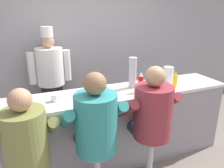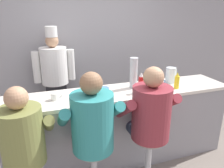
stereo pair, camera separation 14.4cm
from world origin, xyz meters
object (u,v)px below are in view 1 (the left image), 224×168
at_px(breakfast_plate, 87,99).
at_px(diner_seated_olive, 26,142).
at_px(hot_sauce_bottle_orange, 161,86).
at_px(cup_stack_steel, 133,73).
at_px(diner_seated_maroon, 151,114).
at_px(mustard_bottle_yellow, 175,80).
at_px(diner_seated_teal, 95,125).
at_px(water_pitcher_clear, 168,74).
at_px(coffee_mug_white, 55,98).
at_px(cook_in_whites_near, 51,75).
at_px(coffee_mug_blue, 158,82).
at_px(cereal_bowl, 103,90).
at_px(ketchup_bottle_red, 141,83).

relative_size(breakfast_plate, diner_seated_olive, 0.18).
height_order(hot_sauce_bottle_orange, diner_seated_olive, diner_seated_olive).
xyz_separation_m(cup_stack_steel, diner_seated_maroon, (-0.06, -0.58, -0.31)).
bearing_deg(mustard_bottle_yellow, diner_seated_teal, -163.01).
xyz_separation_m(water_pitcher_clear, diner_seated_olive, (-1.94, -0.61, -0.25)).
height_order(hot_sauce_bottle_orange, diner_seated_maroon, diner_seated_maroon).
xyz_separation_m(coffee_mug_white, cup_stack_steel, (1.01, 0.08, 0.16)).
bearing_deg(diner_seated_teal, coffee_mug_white, 121.69).
bearing_deg(diner_seated_olive, diner_seated_teal, 0.33).
bearing_deg(cup_stack_steel, cook_in_whites_near, 128.58).
relative_size(mustard_bottle_yellow, diner_seated_olive, 0.16).
relative_size(breakfast_plate, coffee_mug_blue, 1.96).
bearing_deg(coffee_mug_blue, breakfast_plate, -170.94).
bearing_deg(diner_seated_teal, cereal_bowl, 62.36).
bearing_deg(water_pitcher_clear, cook_in_whites_near, 143.26).
bearing_deg(water_pitcher_clear, hot_sauce_bottle_orange, -138.16).
bearing_deg(coffee_mug_blue, coffee_mug_white, -177.56).
height_order(cereal_bowl, coffee_mug_blue, coffee_mug_blue).
relative_size(diner_seated_olive, diner_seated_teal, 0.95).
height_order(coffee_mug_white, cup_stack_steel, cup_stack_steel).
distance_m(cup_stack_steel, diner_seated_olive, 1.51).
bearing_deg(cereal_bowl, ketchup_bottle_red, -21.98).
bearing_deg(water_pitcher_clear, coffee_mug_blue, -164.67).
distance_m(coffee_mug_white, cook_in_whites_near, 1.24).
height_order(mustard_bottle_yellow, water_pitcher_clear, water_pitcher_clear).
xyz_separation_m(diner_seated_olive, diner_seated_teal, (0.65, 0.00, 0.03)).
relative_size(water_pitcher_clear, breakfast_plate, 0.87).
xyz_separation_m(mustard_bottle_yellow, cereal_bowl, (-0.94, 0.18, -0.07)).
distance_m(coffee_mug_white, diner_seated_olive, 0.63).
relative_size(ketchup_bottle_red, cereal_bowl, 1.93).
bearing_deg(water_pitcher_clear, mustard_bottle_yellow, -103.67).
height_order(breakfast_plate, diner_seated_olive, diner_seated_olive).
bearing_deg(breakfast_plate, cup_stack_steel, 16.10).
relative_size(mustard_bottle_yellow, coffee_mug_blue, 1.69).
bearing_deg(water_pitcher_clear, diner_seated_maroon, -136.67).
xyz_separation_m(cup_stack_steel, diner_seated_teal, (-0.71, -0.58, -0.31)).
relative_size(breakfast_plate, cereal_bowl, 1.87).
height_order(coffee_mug_blue, cook_in_whites_near, cook_in_whites_near).
bearing_deg(ketchup_bottle_red, water_pitcher_clear, 21.15).
bearing_deg(cook_in_whites_near, hot_sauce_bottle_orange, -49.33).
bearing_deg(diner_seated_maroon, mustard_bottle_yellow, 32.71).
relative_size(breakfast_plate, diner_seated_teal, 0.17).
height_order(diner_seated_olive, diner_seated_maroon, diner_seated_maroon).
height_order(mustard_bottle_yellow, cook_in_whites_near, cook_in_whites_near).
distance_m(diner_seated_olive, diner_seated_teal, 0.65).
xyz_separation_m(mustard_bottle_yellow, coffee_mug_blue, (-0.14, 0.18, -0.06)).
distance_m(cup_stack_steel, cook_in_whites_near, 1.49).
xyz_separation_m(ketchup_bottle_red, water_pitcher_clear, (0.57, 0.22, -0.01)).
xyz_separation_m(diner_seated_teal, diner_seated_maroon, (0.65, -0.00, -0.00)).
bearing_deg(coffee_mug_white, cook_in_whites_near, 85.49).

